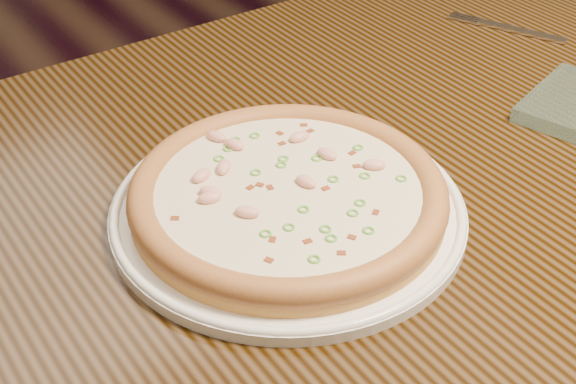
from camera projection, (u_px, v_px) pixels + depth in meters
hero_table at (347, 224)px, 0.96m from camera, size 1.20×0.80×0.75m
plate at (288, 209)px, 0.81m from camera, size 0.36×0.36×0.02m
pizza at (288, 194)px, 0.80m from camera, size 0.32×0.32×0.03m
fork at (511, 29)px, 1.17m from camera, size 0.09×0.17×0.00m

